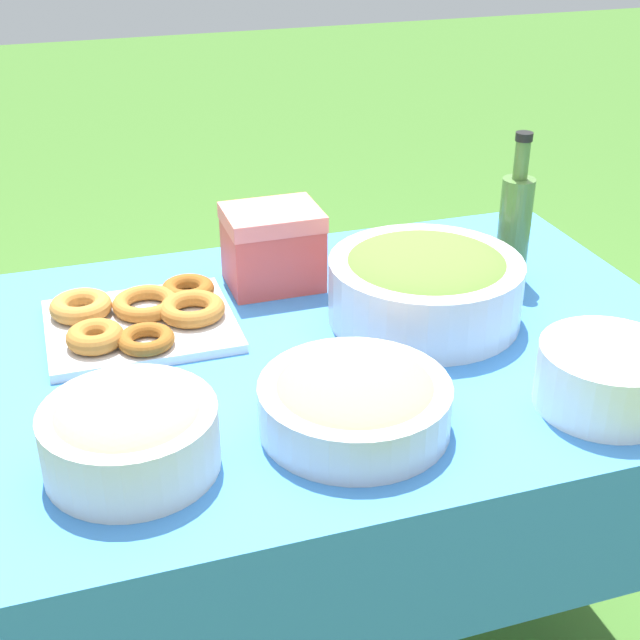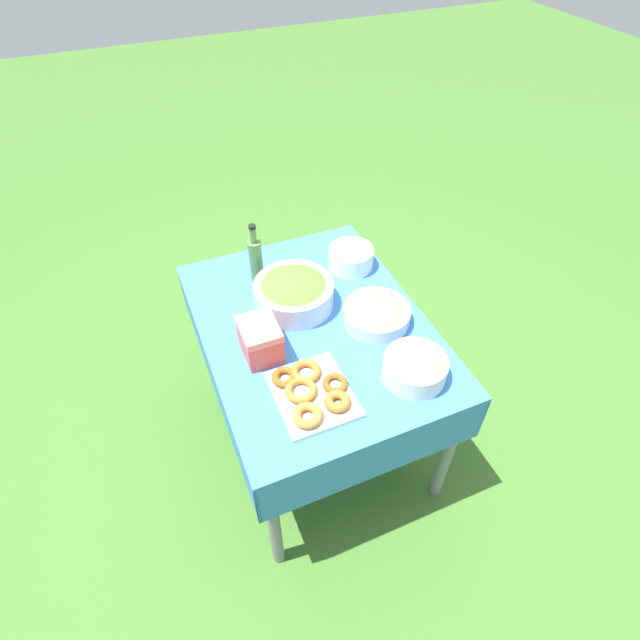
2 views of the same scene
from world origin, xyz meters
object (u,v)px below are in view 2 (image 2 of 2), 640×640
Objects in this scene: pasta_bowl at (415,366)px; donut_platter at (311,392)px; olive_oil_bottle at (256,259)px; bread_bowl at (377,313)px; plate_stack at (351,258)px; salad_bowl at (294,292)px; cooler_box at (260,340)px.

pasta_bowl is 0.72× the size of donut_platter.
bread_bowl is (0.45, 0.37, -0.07)m from olive_oil_bottle.
plate_stack is (-0.69, 0.06, -0.01)m from pasta_bowl.
pasta_bowl is at bearing 26.48° from salad_bowl.
plate_stack is at bearing 79.96° from olive_oil_bottle.
olive_oil_bottle is (-0.76, -0.36, 0.06)m from pasta_bowl.
pasta_bowl is at bearing -0.88° from bread_bowl.
pasta_bowl is at bearing -5.41° from plate_stack.
salad_bowl is at bearing -153.52° from pasta_bowl.
olive_oil_bottle reaches higher than cooler_box.
plate_stack is at bearing 144.10° from donut_platter.
cooler_box is at bearing -124.01° from pasta_bowl.
plate_stack is 0.38m from bread_bowl.
donut_platter is 1.59× the size of plate_stack.
olive_oil_bottle is at bearing -157.04° from salad_bowl.
salad_bowl is at bearing 22.96° from olive_oil_bottle.
pasta_bowl is at bearing 55.99° from cooler_box.
cooler_box is at bearing -158.93° from donut_platter.
donut_platter is 1.19× the size of bread_bowl.
plate_stack reaches higher than donut_platter.
salad_bowl reaches higher than bread_bowl.
bread_bowl reaches higher than donut_platter.
olive_oil_bottle is (-0.70, 0.02, 0.09)m from donut_platter.
pasta_bowl is 0.59m from cooler_box.
cooler_box is (0.21, -0.22, 0.01)m from salad_bowl.
salad_bowl reaches higher than plate_stack.
olive_oil_bottle is at bearing 164.12° from cooler_box.
olive_oil_bottle reaches higher than salad_bowl.
pasta_bowl is 0.85× the size of bread_bowl.
salad_bowl is 1.63× the size of plate_stack.
salad_bowl is 0.36m from plate_stack.
pasta_bowl is (0.54, 0.27, -0.01)m from salad_bowl.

